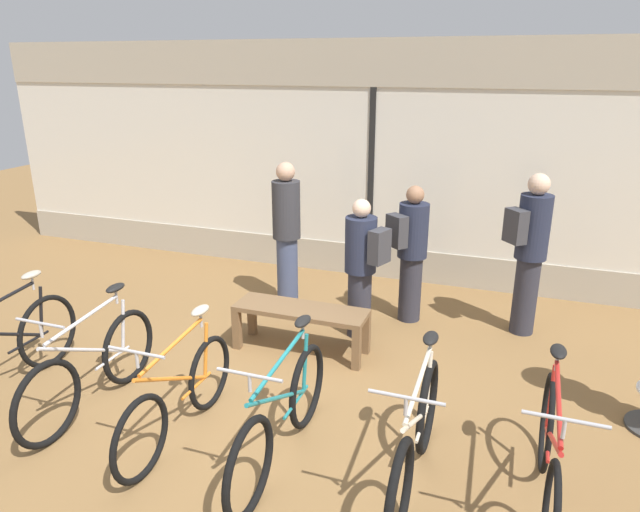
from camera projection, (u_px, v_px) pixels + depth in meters
ground_plane at (263, 409)px, 5.03m from camera, size 24.00×24.00×0.00m
shop_back_wall at (372, 161)px, 7.69m from camera, size 12.00×0.08×3.20m
bicycle_far_left at (4, 352)px, 5.19m from camera, size 0.46×1.79×1.05m
bicycle_left at (92, 368)px, 4.94m from camera, size 0.46×1.71×1.04m
bicycle_center_left at (179, 397)px, 4.55m from camera, size 0.46×1.63×1.01m
bicycle_center_right at (282, 418)px, 4.26m from camera, size 0.46×1.77×1.03m
bicycle_right at (415, 442)px, 3.97m from camera, size 0.46×1.76×1.05m
bicycle_far_right at (549, 460)px, 3.77m from camera, size 0.46×1.79×1.05m
display_bench at (301, 316)px, 5.93m from camera, size 1.40×0.44×0.49m
customer_near_rack at (362, 265)px, 6.13m from camera, size 0.55×0.44×1.56m
customer_by_window at (287, 232)px, 6.92m from camera, size 0.45×0.45×1.80m
customer_mid_floor at (530, 250)px, 6.16m from camera, size 0.55×0.53×1.81m
customer_near_bench at (411, 250)px, 6.52m from camera, size 0.53×0.56×1.61m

